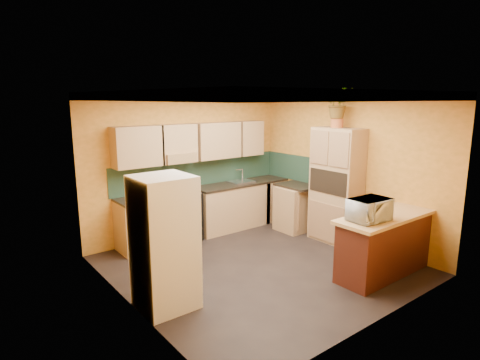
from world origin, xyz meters
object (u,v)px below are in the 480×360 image
fridge (164,243)px  breakfast_bar (387,245)px  pantry (336,186)px  stove (182,216)px  base_cabinets_back (210,211)px  microwave (369,210)px

fridge → breakfast_bar: bearing=-20.5°
pantry → breakfast_bar: bearing=-109.8°
fridge → breakfast_bar: (3.10, -1.16, -0.41)m
fridge → breakfast_bar: size_ratio=0.94×
breakfast_bar → stove: bearing=118.1°
base_cabinets_back → breakfast_bar: 3.36m
stove → pantry: size_ratio=0.43×
stove → microwave: (1.18, -3.18, 0.63)m
pantry → fridge: bearing=-176.3°
fridge → pantry: 3.61m
fridge → microwave: fridge is taller
pantry → breakfast_bar: pantry is taller
fridge → microwave: 2.84m
stove → breakfast_bar: bearing=-61.9°
breakfast_bar → fridge: bearing=159.5°
base_cabinets_back → fridge: fridge is taller
stove → microwave: bearing=-69.6°
breakfast_bar → microwave: microwave is taller
base_cabinets_back → microwave: (0.56, -3.18, 0.65)m
fridge → breakfast_bar: fridge is taller
microwave → stove: bearing=113.5°
base_cabinets_back → breakfast_bar: (1.08, -3.18, 0.00)m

